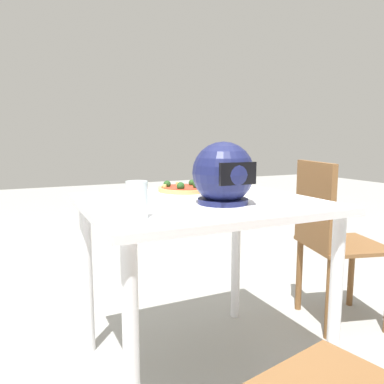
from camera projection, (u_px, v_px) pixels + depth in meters
ground_plane at (199, 369)px, 1.68m from camera, size 14.00×14.00×0.00m
dining_table at (200, 224)px, 1.59m from camera, size 0.94×0.85×0.77m
pizza_plate at (185, 192)px, 1.74m from camera, size 0.30×0.30×0.01m
pizza at (185, 188)px, 1.74m from camera, size 0.25×0.25×0.06m
motorcycle_helmet at (223, 174)px, 1.46m from camera, size 0.24×0.24×0.24m
drinking_glass at (137, 200)px, 1.20m from camera, size 0.07×0.07×0.12m
chair_side at (329, 234)px, 2.05m from camera, size 0.49×0.49×0.90m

